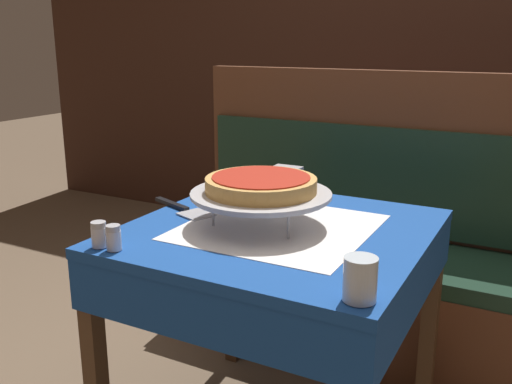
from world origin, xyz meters
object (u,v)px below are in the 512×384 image
(dining_table_rear, at_px, (365,157))
(booth_bench, at_px, (376,273))
(condiment_caddy, at_px, (367,131))
(pizza_pan_stand, at_px, (261,195))
(water_glass_near, at_px, (360,279))
(napkin_holder, at_px, (288,179))
(pepper_shaker, at_px, (114,238))
(pizza_server, at_px, (183,209))
(deep_dish_pizza, at_px, (261,184))
(dining_table_front, at_px, (278,261))
(salt_shaker, at_px, (99,235))

(dining_table_rear, height_order, booth_bench, booth_bench)
(booth_bench, height_order, condiment_caddy, booth_bench)
(booth_bench, bearing_deg, pizza_pan_stand, -100.32)
(pizza_pan_stand, height_order, water_glass_near, pizza_pan_stand)
(napkin_holder, bearing_deg, water_glass_near, -55.19)
(condiment_caddy, bearing_deg, pepper_shaker, -91.58)
(pizza_server, relative_size, napkin_holder, 2.69)
(pizza_pan_stand, bearing_deg, dining_table_rear, 97.20)
(dining_table_rear, relative_size, booth_bench, 0.43)
(deep_dish_pizza, bearing_deg, dining_table_front, 12.19)
(pepper_shaker, bearing_deg, condiment_caddy, 88.42)
(pizza_pan_stand, xyz_separation_m, napkin_holder, (-0.09, 0.38, -0.04))
(booth_bench, height_order, pizza_pan_stand, booth_bench)
(pizza_pan_stand, distance_m, pizza_server, 0.30)
(dining_table_front, relative_size, pizza_pan_stand, 2.04)
(booth_bench, relative_size, pizza_pan_stand, 4.28)
(pizza_pan_stand, xyz_separation_m, pizza_server, (-0.29, 0.02, -0.09))
(pepper_shaker, relative_size, napkin_holder, 0.66)
(deep_dish_pizza, distance_m, pizza_server, 0.31)
(deep_dish_pizza, height_order, pizza_server, deep_dish_pizza)
(pizza_server, distance_m, pepper_shaker, 0.38)
(salt_shaker, bearing_deg, deep_dish_pizza, 50.76)
(condiment_caddy, bearing_deg, salt_shaker, -93.02)
(condiment_caddy, bearing_deg, water_glass_near, -72.98)
(pizza_pan_stand, distance_m, napkin_holder, 0.39)
(deep_dish_pizza, xyz_separation_m, pizza_server, (-0.29, 0.02, -0.12))
(booth_bench, bearing_deg, pepper_shaker, -108.72)
(booth_bench, xyz_separation_m, water_glass_near, (0.27, -1.10, 0.46))
(napkin_holder, bearing_deg, pizza_pan_stand, -76.37)
(napkin_holder, xyz_separation_m, condiment_caddy, (-0.09, 1.22, -0.01))
(pizza_pan_stand, bearing_deg, pizza_server, 176.38)
(booth_bench, relative_size, salt_shaker, 25.66)
(dining_table_front, bearing_deg, dining_table_rear, 99.00)
(booth_bench, relative_size, napkin_holder, 17.37)
(dining_table_front, bearing_deg, condiment_caddy, 98.51)
(napkin_holder, bearing_deg, salt_shaker, -105.00)
(deep_dish_pizza, relative_size, salt_shaker, 4.71)
(dining_table_front, xyz_separation_m, pepper_shaker, (-0.29, -0.36, 0.14))
(pepper_shaker, distance_m, napkin_holder, 0.75)
(booth_bench, distance_m, pizza_server, 0.95)
(dining_table_rear, distance_m, water_glass_near, 2.10)
(deep_dish_pizza, relative_size, condiment_caddy, 2.10)
(water_glass_near, relative_size, napkin_holder, 0.94)
(dining_table_rear, xyz_separation_m, condiment_caddy, (0.02, -0.06, 0.16))
(dining_table_front, xyz_separation_m, condiment_caddy, (-0.24, 1.59, 0.14))
(napkin_holder, bearing_deg, condiment_caddy, 94.40)
(booth_bench, bearing_deg, water_glass_near, -76.36)
(dining_table_front, relative_size, booth_bench, 0.48)
(pizza_pan_stand, relative_size, pizza_server, 1.51)
(pizza_server, xyz_separation_m, pepper_shaker, (0.05, -0.37, 0.03))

